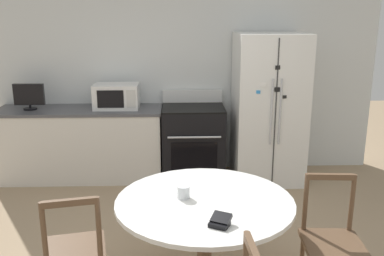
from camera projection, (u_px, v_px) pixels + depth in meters
name	position (u px, v px, depth m)	size (l,w,h in m)	color
back_wall	(175.00, 72.00, 5.56)	(5.20, 0.10, 2.60)	silver
kitchen_counter	(81.00, 144.00, 5.39)	(2.04, 0.64, 0.90)	silver
refrigerator	(268.00, 108.00, 5.26)	(0.83, 0.80, 1.82)	white
oven_range	(193.00, 142.00, 5.41)	(0.77, 0.68, 1.08)	black
microwave	(117.00, 96.00, 5.28)	(0.54, 0.38, 0.30)	white
countertop_tv	(29.00, 96.00, 5.19)	(0.36, 0.16, 0.32)	black
dining_table	(205.00, 216.00, 3.11)	(1.29, 1.29, 0.75)	white
dining_chair_left	(75.00, 251.00, 2.99)	(0.50, 0.50, 0.90)	brown
dining_chair_right	(332.00, 242.00, 3.11)	(0.45, 0.45, 0.90)	brown
candle_glass	(183.00, 193.00, 3.10)	(0.09, 0.09, 0.09)	silver
wallet	(220.00, 221.00, 2.70)	(0.16, 0.17, 0.07)	black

